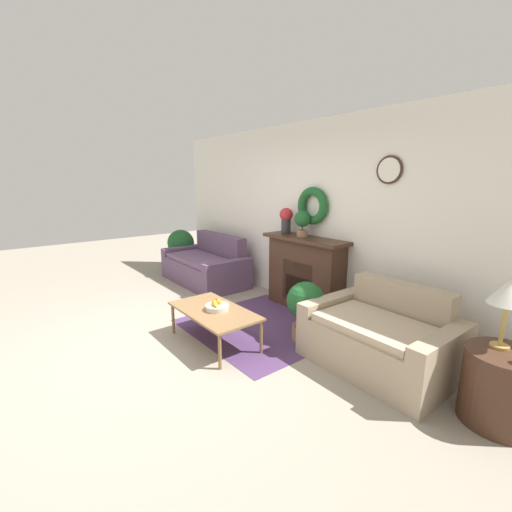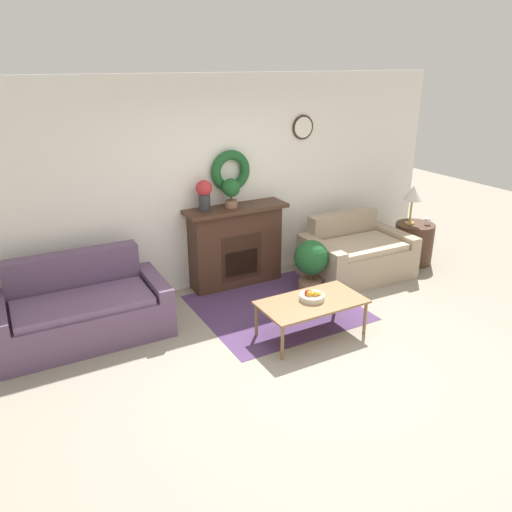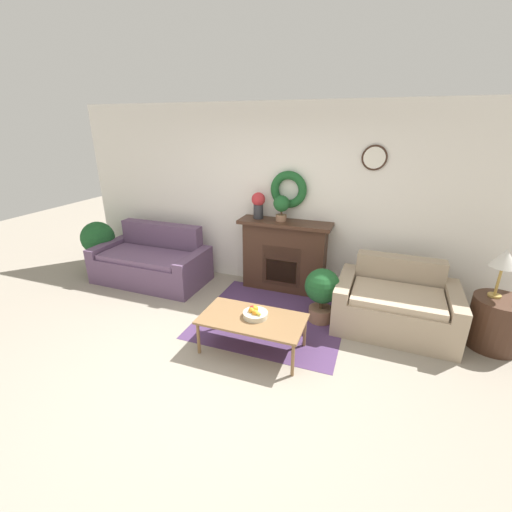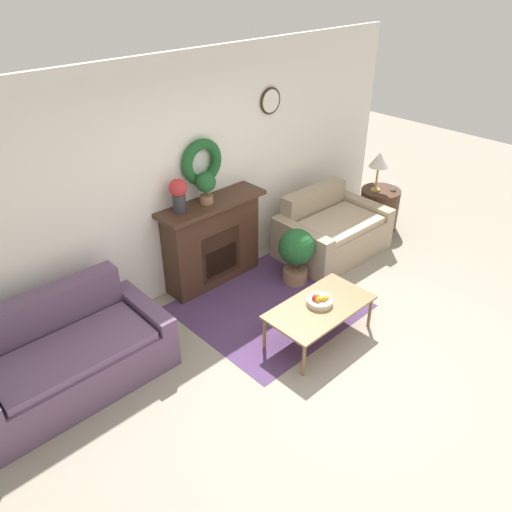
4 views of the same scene
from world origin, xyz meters
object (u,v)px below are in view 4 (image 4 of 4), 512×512
(fruit_bowl, at_px, (319,300))
(table_lamp, at_px, (379,161))
(fireplace, at_px, (212,241))
(vase_on_mantel_left, at_px, (178,193))
(potted_plant_on_mantel, at_px, (206,185))
(couch_left, at_px, (69,357))
(potted_plant_floor_by_loveseat, at_px, (296,252))
(coffee_table, at_px, (320,309))
(mug, at_px, (393,187))
(loveseat_right, at_px, (331,232))
(side_table_by_loveseat, at_px, (379,209))

(fruit_bowl, height_order, table_lamp, table_lamp)
(fireplace, height_order, fruit_bowl, fireplace)
(fruit_bowl, relative_size, vase_on_mantel_left, 0.71)
(vase_on_mantel_left, xyz_separation_m, potted_plant_on_mantel, (0.36, -0.02, -0.00))
(table_lamp, bearing_deg, couch_left, 178.86)
(potted_plant_floor_by_loveseat, bearing_deg, vase_on_mantel_left, 146.88)
(coffee_table, xyz_separation_m, mug, (2.69, 0.93, 0.27))
(fruit_bowl, distance_m, vase_on_mantel_left, 1.89)
(fireplace, xyz_separation_m, potted_plant_on_mantel, (-0.06, -0.01, 0.76))
(couch_left, xyz_separation_m, table_lamp, (4.68, -0.09, 0.73))
(couch_left, distance_m, fruit_bowl, 2.49)
(table_lamp, height_order, vase_on_mantel_left, vase_on_mantel_left)
(table_lamp, xyz_separation_m, potted_plant_floor_by_loveseat, (-1.88, -0.20, -0.61))
(loveseat_right, relative_size, mug, 15.02)
(side_table_by_loveseat, height_order, table_lamp, table_lamp)
(mug, relative_size, potted_plant_floor_by_loveseat, 0.13)
(table_lamp, bearing_deg, mug, -38.16)
(fruit_bowl, distance_m, side_table_by_loveseat, 2.73)
(couch_left, height_order, mug, couch_left)
(fruit_bowl, bearing_deg, mug, 18.66)
(side_table_by_loveseat, relative_size, potted_plant_floor_by_loveseat, 0.83)
(table_lamp, bearing_deg, fireplace, 168.41)
(table_lamp, bearing_deg, vase_on_mantel_left, 169.89)
(loveseat_right, relative_size, potted_plant_floor_by_loveseat, 2.00)
(mug, bearing_deg, coffee_table, -160.86)
(fruit_bowl, height_order, mug, mug)
(potted_plant_on_mantel, bearing_deg, fireplace, 13.10)
(fruit_bowl, bearing_deg, vase_on_mantel_left, 108.77)
(coffee_table, xyz_separation_m, potted_plant_floor_by_loveseat, (0.61, 0.89, 0.05))
(couch_left, distance_m, coffee_table, 2.49)
(mug, xyz_separation_m, potted_plant_on_mantel, (-2.85, 0.67, 0.66))
(fireplace, height_order, table_lamp, table_lamp)
(coffee_table, bearing_deg, side_table_by_loveseat, 21.95)
(potted_plant_on_mantel, bearing_deg, coffee_table, -84.13)
(couch_left, distance_m, mug, 4.89)
(fruit_bowl, height_order, potted_plant_on_mantel, potted_plant_on_mantel)
(couch_left, bearing_deg, side_table_by_loveseat, -1.22)
(loveseat_right, xyz_separation_m, mug, (1.19, -0.13, 0.34))
(table_lamp, bearing_deg, potted_plant_on_mantel, 168.98)
(potted_plant_on_mantel, bearing_deg, loveseat_right, -18.05)
(fireplace, height_order, vase_on_mantel_left, vase_on_mantel_left)
(side_table_by_loveseat, bearing_deg, loveseat_right, 178.20)
(loveseat_right, xyz_separation_m, table_lamp, (1.00, 0.02, 0.74))
(coffee_table, distance_m, potted_plant_floor_by_loveseat, 1.08)
(loveseat_right, xyz_separation_m, vase_on_mantel_left, (-2.01, 0.56, 1.00))
(fireplace, xyz_separation_m, fruit_bowl, (0.12, -1.59, -0.09))
(mug, bearing_deg, couch_left, 177.08)
(couch_left, xyz_separation_m, potted_plant_floor_by_loveseat, (2.79, -0.29, 0.12))
(fireplace, xyz_separation_m, side_table_by_loveseat, (2.66, -0.59, -0.25))
(coffee_table, bearing_deg, loveseat_right, 35.51)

